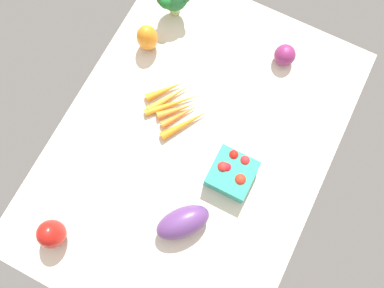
# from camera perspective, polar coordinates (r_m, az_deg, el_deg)

# --- Properties ---
(tablecloth) EXTENTS (1.04, 0.76, 0.02)m
(tablecloth) POSITION_cam_1_polar(r_m,az_deg,el_deg) (1.18, 0.00, -0.38)
(tablecloth) COLOR beige
(tablecloth) RESTS_ON ground
(eggplant) EXTENTS (0.17, 0.16, 0.08)m
(eggplant) POSITION_cam_1_polar(r_m,az_deg,el_deg) (1.10, -1.30, -11.00)
(eggplant) COLOR #5A3572
(eggplant) RESTS_ON tablecloth
(bell_pepper_orange) EXTENTS (0.09, 0.09, 0.10)m
(bell_pepper_orange) POSITION_cam_1_polar(r_m,az_deg,el_deg) (1.26, -6.33, 14.68)
(bell_pepper_orange) COLOR orange
(bell_pepper_orange) RESTS_ON tablecloth
(berry_basket) EXTENTS (0.12, 0.12, 0.07)m
(berry_basket) POSITION_cam_1_polar(r_m,az_deg,el_deg) (1.13, 5.69, -4.09)
(berry_basket) COLOR teal
(berry_basket) RESTS_ON tablecloth
(red_onion_center) EXTENTS (0.06, 0.06, 0.06)m
(red_onion_center) POSITION_cam_1_polar(r_m,az_deg,el_deg) (1.28, 12.98, 12.15)
(red_onion_center) COLOR #7E255C
(red_onion_center) RESTS_ON tablecloth
(carrot_bunch) EXTENTS (0.20, 0.20, 0.03)m
(carrot_bunch) POSITION_cam_1_polar(r_m,az_deg,el_deg) (1.20, -2.39, 5.22)
(carrot_bunch) COLOR orange
(carrot_bunch) RESTS_ON tablecloth
(bell_pepper_red) EXTENTS (0.08, 0.08, 0.10)m
(bell_pepper_red) POSITION_cam_1_polar(r_m,az_deg,el_deg) (1.15, -19.22, -11.88)
(bell_pepper_red) COLOR red
(bell_pepper_red) RESTS_ON tablecloth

